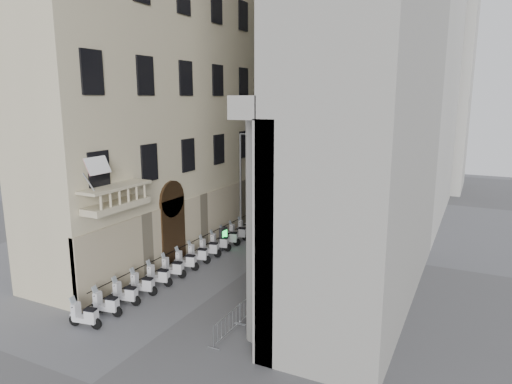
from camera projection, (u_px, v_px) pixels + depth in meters
ground at (91, 384)px, 17.46m from camera, size 120.00×120.00×0.00m
left_building at (215, 19)px, 36.58m from camera, size 5.00×36.00×34.00m
far_building at (376, 63)px, 56.55m from camera, size 22.00×10.00×30.00m
iron_fence at (228, 240)px, 35.13m from camera, size 0.30×28.00×1.40m
blue_awning at (362, 228)px, 38.48m from camera, size 1.60×3.00×3.00m
flag at (108, 310)px, 23.59m from camera, size 1.00×1.40×8.20m
scooter_0 at (86, 327)px, 21.79m from camera, size 1.48×0.80×1.50m
scooter_1 at (107, 315)px, 23.00m from camera, size 1.48×0.80×1.50m
scooter_2 at (126, 304)px, 24.22m from camera, size 1.48×0.80×1.50m
scooter_3 at (144, 294)px, 25.44m from camera, size 1.48×0.80×1.50m
scooter_4 at (159, 285)px, 26.66m from camera, size 1.48×0.80×1.50m
scooter_5 at (173, 277)px, 27.88m from camera, size 1.48×0.80×1.50m
scooter_6 at (187, 270)px, 29.09m from camera, size 1.48×0.80×1.50m
scooter_7 at (199, 263)px, 30.31m from camera, size 1.48×0.80×1.50m
scooter_8 at (210, 256)px, 31.53m from camera, size 1.48×0.80×1.50m
scooter_9 at (220, 251)px, 32.75m from camera, size 1.48×0.80×1.50m
scooter_10 at (230, 245)px, 33.97m from camera, size 1.48×0.80×1.50m
scooter_11 at (238, 240)px, 35.19m from camera, size 1.48×0.80×1.50m
scooter_12 at (247, 235)px, 36.40m from camera, size 1.48×0.80×1.50m
scooter_13 at (254, 231)px, 37.62m from camera, size 1.48×0.80×1.50m
scooter_14 at (262, 227)px, 38.84m from camera, size 1.48×0.80×1.50m
barrier_0 at (227, 336)px, 20.98m from camera, size 0.60×2.40×1.10m
barrier_1 at (252, 314)px, 23.17m from camera, size 0.60×2.40×1.10m
barrier_2 at (272, 295)px, 25.36m from camera, size 0.60×2.40×1.10m
barrier_3 at (289, 279)px, 27.56m from camera, size 0.60×2.40×1.10m
barrier_4 at (304, 266)px, 29.75m from camera, size 0.60×2.40×1.10m
barrier_5 at (316, 254)px, 31.95m from camera, size 0.60×2.40×1.10m
security_tent at (299, 187)px, 41.39m from camera, size 4.12×4.12×3.35m
street_lamp at (244, 175)px, 35.74m from camera, size 2.63×0.58×8.09m
info_kiosk at (223, 239)px, 32.77m from camera, size 0.28×0.78×1.64m
pedestrian_a at (318, 206)px, 42.22m from camera, size 0.75×0.58×1.83m
pedestrian_b at (326, 211)px, 40.93m from camera, size 0.88×0.74×1.61m
pedestrian_c at (338, 192)px, 49.28m from camera, size 0.93×0.85×1.59m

